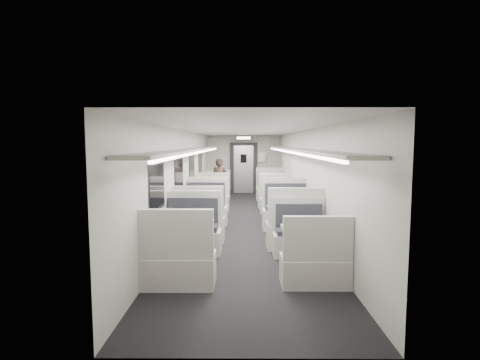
{
  "coord_description": "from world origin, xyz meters",
  "views": [
    {
      "loc": [
        -0.07,
        -9.43,
        2.08
      ],
      "look_at": [
        -0.12,
        0.44,
        1.1
      ],
      "focal_mm": 28.0,
      "sensor_mm": 36.0,
      "label": 1
    }
  ],
  "objects_px": {
    "booth_left_d": "(186,244)",
    "booth_left_b": "(210,202)",
    "exit_sign": "(244,138)",
    "vestibule_door": "(244,168)",
    "booth_right_a": "(273,192)",
    "booth_right_b": "(280,204)",
    "booth_left_c": "(202,215)",
    "booth_left_a": "(215,192)",
    "passenger": "(220,181)",
    "booth_right_c": "(290,219)",
    "booth_right_d": "(306,247)"
  },
  "relations": [
    {
      "from": "booth_left_a",
      "to": "booth_right_d",
      "type": "bearing_deg",
      "value": -74.06
    },
    {
      "from": "booth_right_b",
      "to": "passenger",
      "type": "height_order",
      "value": "passenger"
    },
    {
      "from": "passenger",
      "to": "booth_left_d",
      "type": "bearing_deg",
      "value": -85.12
    },
    {
      "from": "booth_left_d",
      "to": "booth_right_b",
      "type": "distance_m",
      "value": 4.64
    },
    {
      "from": "booth_left_b",
      "to": "booth_right_b",
      "type": "xyz_separation_m",
      "value": [
        2.0,
        -0.36,
        -0.01
      ]
    },
    {
      "from": "booth_right_a",
      "to": "vestibule_door",
      "type": "xyz_separation_m",
      "value": [
        -1.0,
        2.49,
        0.65
      ]
    },
    {
      "from": "vestibule_door",
      "to": "passenger",
      "type": "bearing_deg",
      "value": -106.72
    },
    {
      "from": "booth_right_a",
      "to": "booth_right_c",
      "type": "xyz_separation_m",
      "value": [
        0.0,
        -4.73,
        0.02
      ]
    },
    {
      "from": "booth_right_a",
      "to": "booth_right_d",
      "type": "xyz_separation_m",
      "value": [
        0.0,
        -6.81,
        -0.03
      ]
    },
    {
      "from": "booth_right_c",
      "to": "exit_sign",
      "type": "height_order",
      "value": "exit_sign"
    },
    {
      "from": "booth_right_b",
      "to": "vestibule_door",
      "type": "distance_m",
      "value": 5.2
    },
    {
      "from": "booth_right_b",
      "to": "passenger",
      "type": "distance_m",
      "value": 2.97
    },
    {
      "from": "passenger",
      "to": "exit_sign",
      "type": "height_order",
      "value": "exit_sign"
    },
    {
      "from": "booth_right_b",
      "to": "booth_left_c",
      "type": "bearing_deg",
      "value": -140.6
    },
    {
      "from": "booth_left_b",
      "to": "booth_right_b",
      "type": "relative_size",
      "value": 1.02
    },
    {
      "from": "exit_sign",
      "to": "vestibule_door",
      "type": "bearing_deg",
      "value": 90.0
    },
    {
      "from": "booth_right_c",
      "to": "booth_left_b",
      "type": "bearing_deg",
      "value": 128.45
    },
    {
      "from": "booth_right_d",
      "to": "exit_sign",
      "type": "height_order",
      "value": "exit_sign"
    },
    {
      "from": "booth_left_a",
      "to": "booth_right_d",
      "type": "relative_size",
      "value": 1.0
    },
    {
      "from": "booth_right_a",
      "to": "vestibule_door",
      "type": "distance_m",
      "value": 2.76
    },
    {
      "from": "booth_left_a",
      "to": "booth_left_d",
      "type": "relative_size",
      "value": 0.91
    },
    {
      "from": "booth_right_c",
      "to": "booth_right_d",
      "type": "bearing_deg",
      "value": -90.0
    },
    {
      "from": "booth_left_d",
      "to": "passenger",
      "type": "distance_m",
      "value": 6.51
    },
    {
      "from": "booth_left_b",
      "to": "exit_sign",
      "type": "xyz_separation_m",
      "value": [
        1.0,
        4.21,
        1.89
      ]
    },
    {
      "from": "booth_right_b",
      "to": "booth_right_d",
      "type": "distance_m",
      "value": 4.23
    },
    {
      "from": "booth_left_b",
      "to": "booth_right_d",
      "type": "xyz_separation_m",
      "value": [
        2.0,
        -4.59,
        -0.03
      ]
    },
    {
      "from": "booth_left_b",
      "to": "passenger",
      "type": "distance_m",
      "value": 1.99
    },
    {
      "from": "booth_left_a",
      "to": "exit_sign",
      "type": "xyz_separation_m",
      "value": [
        1.0,
        1.8,
        1.93
      ]
    },
    {
      "from": "vestibule_door",
      "to": "exit_sign",
      "type": "distance_m",
      "value": 1.33
    },
    {
      "from": "booth_left_c",
      "to": "exit_sign",
      "type": "distance_m",
      "value": 6.57
    },
    {
      "from": "booth_left_d",
      "to": "booth_right_d",
      "type": "bearing_deg",
      "value": -1.21
    },
    {
      "from": "booth_right_d",
      "to": "exit_sign",
      "type": "distance_m",
      "value": 9.07
    },
    {
      "from": "booth_left_a",
      "to": "booth_left_c",
      "type": "xyz_separation_m",
      "value": [
        0.0,
        -4.42,
        0.05
      ]
    },
    {
      "from": "booth_left_c",
      "to": "vestibule_door",
      "type": "relative_size",
      "value": 1.07
    },
    {
      "from": "vestibule_door",
      "to": "exit_sign",
      "type": "height_order",
      "value": "exit_sign"
    },
    {
      "from": "booth_right_c",
      "to": "booth_right_d",
      "type": "distance_m",
      "value": 2.07
    },
    {
      "from": "booth_left_d",
      "to": "booth_left_b",
      "type": "bearing_deg",
      "value": 90.0
    },
    {
      "from": "booth_right_c",
      "to": "booth_right_a",
      "type": "bearing_deg",
      "value": 90.0
    },
    {
      "from": "booth_right_c",
      "to": "booth_left_d",
      "type": "bearing_deg",
      "value": -134.55
    },
    {
      "from": "booth_left_a",
      "to": "passenger",
      "type": "distance_m",
      "value": 0.66
    },
    {
      "from": "booth_right_d",
      "to": "booth_left_c",
      "type": "bearing_deg",
      "value": 127.7
    },
    {
      "from": "booth_right_a",
      "to": "booth_left_c",
      "type": "bearing_deg",
      "value": -115.37
    },
    {
      "from": "booth_left_d",
      "to": "vestibule_door",
      "type": "relative_size",
      "value": 1.04
    },
    {
      "from": "booth_left_a",
      "to": "booth_left_b",
      "type": "xyz_separation_m",
      "value": [
        0.0,
        -2.41,
        0.03
      ]
    },
    {
      "from": "booth_right_a",
      "to": "exit_sign",
      "type": "relative_size",
      "value": 3.51
    },
    {
      "from": "passenger",
      "to": "booth_right_b",
      "type": "bearing_deg",
      "value": -45.22
    },
    {
      "from": "booth_left_a",
      "to": "booth_left_c",
      "type": "height_order",
      "value": "booth_left_c"
    },
    {
      "from": "booth_left_a",
      "to": "passenger",
      "type": "xyz_separation_m",
      "value": [
        0.17,
        -0.47,
        0.44
      ]
    },
    {
      "from": "booth_left_c",
      "to": "booth_right_c",
      "type": "relative_size",
      "value": 0.98
    },
    {
      "from": "booth_left_d",
      "to": "booth_right_a",
      "type": "xyz_separation_m",
      "value": [
        2.0,
        6.76,
        -0.0
      ]
    }
  ]
}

